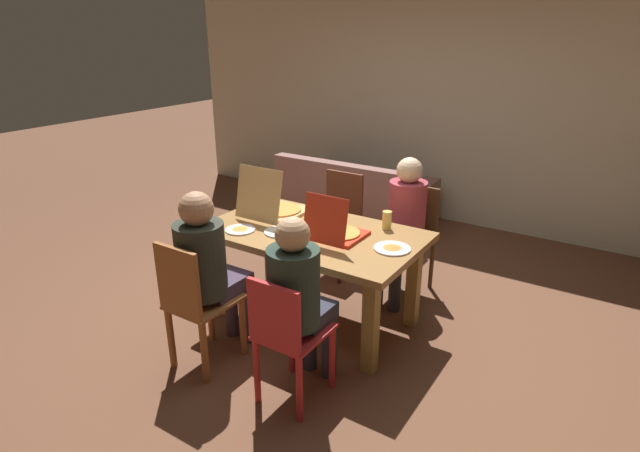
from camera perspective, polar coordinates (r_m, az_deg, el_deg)
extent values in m
plane|color=brown|center=(4.26, -0.74, -10.21)|extent=(20.00, 20.00, 0.00)
cube|color=beige|center=(6.28, 14.10, 12.33)|extent=(7.36, 0.12, 2.62)
cube|color=#9C6F3B|center=(3.92, -0.79, -0.90)|extent=(1.65, 0.97, 0.05)
cube|color=olive|center=(4.23, -11.37, -5.32)|extent=(0.09, 0.09, 0.72)
cube|color=olive|center=(3.51, 5.61, -10.94)|extent=(0.09, 0.09, 0.72)
cube|color=olive|center=(4.71, -5.42, -2.12)|extent=(0.09, 0.09, 0.72)
cube|color=olive|center=(4.08, 10.27, -6.31)|extent=(0.09, 0.09, 0.72)
cylinder|color=#97572A|center=(3.97, -12.01, -9.40)|extent=(0.05, 0.05, 0.46)
cylinder|color=#97572A|center=(3.78, -8.50, -10.84)|extent=(0.05, 0.05, 0.46)
cylinder|color=#97572A|center=(3.75, -16.13, -11.75)|extent=(0.05, 0.05, 0.46)
cylinder|color=#97572A|center=(3.55, -12.63, -13.46)|extent=(0.05, 0.05, 0.46)
cube|color=#97572A|center=(3.64, -12.59, -8.14)|extent=(0.38, 0.45, 0.02)
cube|color=#97572A|center=(3.40, -15.40, -5.95)|extent=(0.36, 0.03, 0.47)
cylinder|color=#443549|center=(4.00, -9.78, -8.76)|extent=(0.10, 0.10, 0.48)
cylinder|color=#443549|center=(3.91, -7.98, -9.45)|extent=(0.10, 0.10, 0.48)
cube|color=#443549|center=(3.72, -10.76, -6.25)|extent=(0.30, 0.35, 0.11)
cylinder|color=#2D3229|center=(3.50, -13.00, -3.65)|extent=(0.33, 0.33, 0.51)
sphere|color=#AD7B58|center=(3.37, -13.50, 1.85)|extent=(0.23, 0.23, 0.23)
cylinder|color=red|center=(3.57, -3.17, -12.66)|extent=(0.04, 0.04, 0.46)
cylinder|color=red|center=(3.43, 1.35, -14.31)|extent=(0.04, 0.04, 0.46)
cylinder|color=red|center=(3.34, -6.99, -15.56)|extent=(0.04, 0.04, 0.46)
cylinder|color=red|center=(3.18, -2.28, -17.55)|extent=(0.04, 0.04, 0.46)
cube|color=red|center=(3.24, -2.83, -11.55)|extent=(0.38, 0.43, 0.02)
cube|color=red|center=(3.00, -5.13, -9.88)|extent=(0.36, 0.03, 0.40)
cylinder|color=#313240|center=(3.59, -1.16, -12.23)|extent=(0.10, 0.10, 0.48)
cylinder|color=#313240|center=(3.52, 1.02, -12.99)|extent=(0.10, 0.10, 0.48)
cube|color=#313240|center=(3.31, -1.35, -9.53)|extent=(0.29, 0.29, 0.11)
cylinder|color=#28372E|center=(3.08, -2.93, -6.77)|extent=(0.32, 0.32, 0.49)
sphere|color=tan|center=(2.94, -3.05, -0.93)|extent=(0.21, 0.21, 0.21)
cylinder|color=#51371E|center=(4.39, 10.26, -6.12)|extent=(0.04, 0.04, 0.46)
cylinder|color=#51371E|center=(4.52, 5.98, -5.02)|extent=(0.04, 0.04, 0.46)
cylinder|color=#51371E|center=(4.73, 12.21, -4.17)|extent=(0.04, 0.04, 0.46)
cylinder|color=#51371E|center=(4.85, 8.17, -3.21)|extent=(0.04, 0.04, 0.46)
cube|color=#51371E|center=(4.52, 9.34, -1.86)|extent=(0.42, 0.46, 0.02)
cube|color=#51371E|center=(4.62, 10.60, 1.72)|extent=(0.40, 0.03, 0.45)
cylinder|color=#2D2E36|center=(4.31, 8.27, -6.38)|extent=(0.10, 0.10, 0.48)
cylinder|color=#2D2E36|center=(4.36, 6.40, -5.89)|extent=(0.10, 0.10, 0.48)
cube|color=#2D2E36|center=(4.34, 8.43, -1.92)|extent=(0.28, 0.36, 0.11)
cylinder|color=#A33B47|center=(4.41, 9.57, 1.78)|extent=(0.32, 0.32, 0.49)
sphere|color=beige|center=(4.31, 9.85, 6.06)|extent=(0.21, 0.21, 0.21)
cylinder|color=brown|center=(4.70, 2.16, -3.80)|extent=(0.04, 0.04, 0.46)
cylinder|color=brown|center=(4.87, -1.38, -2.86)|extent=(0.04, 0.04, 0.46)
cylinder|color=brown|center=(4.99, 4.28, -2.32)|extent=(0.04, 0.04, 0.46)
cylinder|color=brown|center=(5.15, 0.86, -1.48)|extent=(0.04, 0.04, 0.46)
cube|color=brown|center=(4.83, 1.51, 0.00)|extent=(0.41, 0.42, 0.02)
cube|color=brown|center=(4.91, 2.71, 3.34)|extent=(0.39, 0.03, 0.47)
cube|color=tan|center=(4.30, -4.54, 1.63)|extent=(0.42, 0.42, 0.02)
cylinder|color=orange|center=(4.29, -4.55, 1.85)|extent=(0.37, 0.37, 0.01)
cube|color=tan|center=(4.04, -6.81, 3.48)|extent=(0.42, 0.10, 0.41)
cube|color=red|center=(3.80, 2.18, -1.00)|extent=(0.34, 0.34, 0.02)
cylinder|color=#BF8935|center=(3.80, 2.18, -0.74)|extent=(0.30, 0.30, 0.01)
cube|color=red|center=(3.58, 0.56, 0.66)|extent=(0.34, 0.07, 0.34)
cylinder|color=white|center=(3.89, -4.34, -0.63)|extent=(0.25, 0.25, 0.01)
cylinder|color=white|center=(3.63, 7.96, -2.47)|extent=(0.26, 0.26, 0.01)
cone|color=orange|center=(3.62, 7.97, -2.27)|extent=(0.13, 0.13, 0.02)
cylinder|color=white|center=(3.96, -8.80, -0.41)|extent=(0.23, 0.23, 0.01)
cone|color=gold|center=(3.96, -8.81, -0.22)|extent=(0.12, 0.12, 0.02)
cylinder|color=#E0C75F|center=(3.96, 7.40, 0.64)|extent=(0.07, 0.07, 0.14)
cylinder|color=#E1CD60|center=(3.64, -4.10, -1.42)|extent=(0.07, 0.07, 0.10)
cylinder|color=#DBC367|center=(4.17, -0.07, 1.95)|extent=(0.08, 0.08, 0.15)
cube|color=#8F635B|center=(6.26, 3.97, 2.34)|extent=(1.79, 0.86, 0.39)
cube|color=#8F635B|center=(5.86, 2.40, 5.02)|extent=(1.79, 0.16, 0.39)
cube|color=#8F635B|center=(6.58, -2.05, 5.90)|extent=(0.20, 0.81, 0.18)
cube|color=#8F635B|center=(5.85, 10.86, 3.55)|extent=(0.20, 0.81, 0.18)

